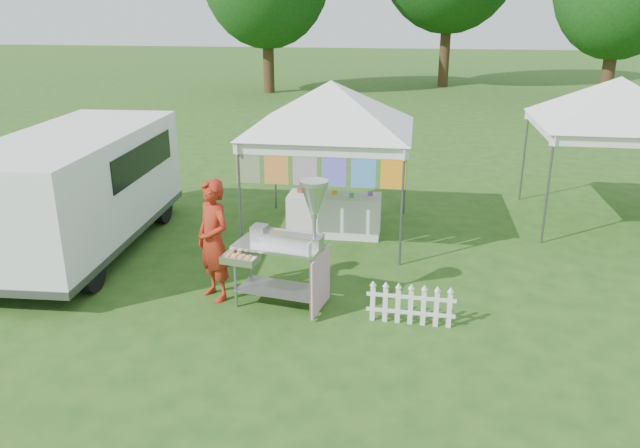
# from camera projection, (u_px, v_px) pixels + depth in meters

# --- Properties ---
(ground) EXTENTS (120.00, 120.00, 0.00)m
(ground) POSITION_uv_depth(u_px,v_px,m) (298.00, 314.00, 9.20)
(ground) COLOR #234C15
(ground) RESTS_ON ground
(canopy_main) EXTENTS (4.24, 4.24, 3.45)m
(canopy_main) POSITION_uv_depth(u_px,v_px,m) (331.00, 81.00, 11.47)
(canopy_main) COLOR #59595E
(canopy_main) RESTS_ON ground
(canopy_right) EXTENTS (4.24, 4.24, 3.45)m
(canopy_right) POSITION_uv_depth(u_px,v_px,m) (622.00, 77.00, 12.09)
(canopy_right) COLOR #59595E
(canopy_right) RESTS_ON ground
(donut_cart) EXTENTS (1.55, 0.96, 1.99)m
(donut_cart) POSITION_uv_depth(u_px,v_px,m) (292.00, 234.00, 9.03)
(donut_cart) COLOR gray
(donut_cart) RESTS_ON ground
(vendor) EXTENTS (0.82, 0.79, 1.90)m
(vendor) POSITION_uv_depth(u_px,v_px,m) (214.00, 240.00, 9.42)
(vendor) COLOR maroon
(vendor) RESTS_ON ground
(cargo_van) EXTENTS (2.37, 5.36, 2.19)m
(cargo_van) POSITION_uv_depth(u_px,v_px,m) (81.00, 187.00, 11.34)
(cargo_van) COLOR white
(cargo_van) RESTS_ON ground
(picket_fence) EXTENTS (1.26, 0.09, 0.56)m
(picket_fence) POSITION_uv_depth(u_px,v_px,m) (411.00, 306.00, 8.82)
(picket_fence) COLOR white
(picket_fence) RESTS_ON ground
(display_table) EXTENTS (1.80, 0.70, 0.81)m
(display_table) POSITION_uv_depth(u_px,v_px,m) (334.00, 215.00, 12.29)
(display_table) COLOR white
(display_table) RESTS_ON ground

